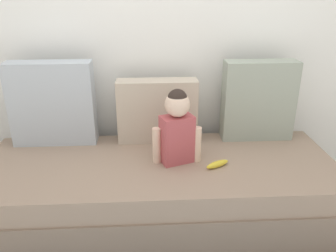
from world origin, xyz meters
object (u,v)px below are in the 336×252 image
at_px(throw_pillow_center, 157,111).
at_px(banana, 217,164).
at_px(throw_pillow_left, 53,104).
at_px(throw_pillow_right, 258,101).
at_px(couch, 160,189).
at_px(toddler, 177,126).

xyz_separation_m(throw_pillow_center, banana, (0.36, -0.44, -0.21)).
xyz_separation_m(throw_pillow_left, throw_pillow_right, (1.47, 0.00, -0.01)).
height_order(couch, banana, banana).
xyz_separation_m(couch, toddler, (0.11, 0.00, 0.45)).
bearing_deg(toddler, banana, -20.74).
relative_size(couch, throw_pillow_right, 4.11).
bearing_deg(throw_pillow_center, throw_pillow_left, 180.00).
bearing_deg(banana, throw_pillow_center, 129.37).
bearing_deg(banana, throw_pillow_right, 50.02).
bearing_deg(throw_pillow_center, throw_pillow_right, 0.00).
height_order(couch, throw_pillow_center, throw_pillow_center).
relative_size(throw_pillow_center, throw_pillow_right, 0.99).
xyz_separation_m(couch, throw_pillow_left, (-0.74, 0.35, 0.50)).
bearing_deg(throw_pillow_right, banana, -129.98).
bearing_deg(throw_pillow_right, toddler, -150.73).
relative_size(throw_pillow_left, throw_pillow_center, 1.03).
height_order(throw_pillow_left, toddler, throw_pillow_left).
height_order(throw_pillow_left, banana, throw_pillow_left).
relative_size(throw_pillow_left, banana, 3.47).
relative_size(toddler, banana, 2.87).
relative_size(couch, toddler, 4.86).
bearing_deg(couch, throw_pillow_right, 25.53).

